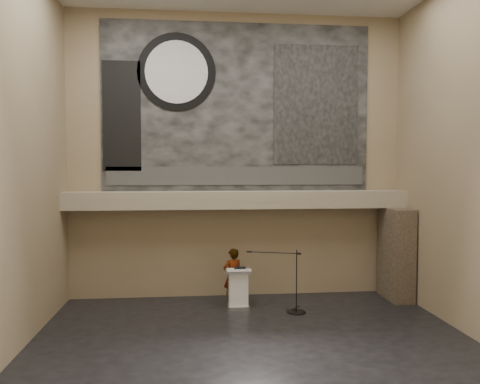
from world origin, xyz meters
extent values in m
plane|color=black|center=(0.00, 0.00, 0.00)|extent=(10.00, 10.00, 0.00)
cube|color=#837353|center=(0.00, 4.00, 4.25)|extent=(10.00, 0.02, 8.50)
cube|color=#837353|center=(0.00, -4.00, 4.25)|extent=(10.00, 0.02, 8.50)
cube|color=#837353|center=(-5.00, 0.00, 4.25)|extent=(0.02, 8.00, 8.50)
cube|color=#837353|center=(5.00, 0.00, 4.25)|extent=(0.02, 8.00, 8.50)
cube|color=gray|center=(0.00, 3.60, 2.95)|extent=(10.00, 0.80, 0.50)
cylinder|color=#B2893D|center=(-1.60, 3.55, 2.67)|extent=(0.04, 0.04, 0.06)
cylinder|color=#B2893D|center=(1.90, 3.55, 2.67)|extent=(0.04, 0.04, 0.06)
cube|color=black|center=(0.00, 3.97, 5.70)|extent=(8.00, 0.05, 5.00)
cube|color=#303030|center=(0.00, 3.93, 3.65)|extent=(7.76, 0.02, 0.55)
cylinder|color=black|center=(-1.80, 3.93, 6.70)|extent=(2.30, 0.02, 2.30)
cylinder|color=silver|center=(-1.80, 3.91, 6.70)|extent=(1.84, 0.02, 1.84)
cube|color=black|center=(2.40, 3.93, 5.80)|extent=(2.60, 0.02, 3.60)
cube|color=black|center=(-3.40, 3.93, 5.40)|extent=(1.10, 0.02, 3.20)
cube|color=#3D3125|center=(4.65, 3.15, 1.35)|extent=(0.60, 1.40, 2.70)
cube|color=silver|center=(-0.11, 2.67, 0.04)|extent=(0.61, 0.46, 0.08)
cube|color=white|center=(-0.11, 2.67, 0.56)|extent=(0.53, 0.37, 0.96)
cube|color=white|center=(-0.11, 2.65, 1.07)|extent=(0.68, 0.49, 0.12)
cube|color=black|center=(-0.05, 2.68, 1.12)|extent=(0.35, 0.30, 0.04)
cube|color=white|center=(-0.28, 2.63, 1.10)|extent=(0.26, 0.31, 0.00)
imported|color=silver|center=(-0.22, 3.06, 0.80)|extent=(0.68, 0.56, 1.60)
cylinder|color=black|center=(1.42, 2.12, 0.01)|extent=(0.52, 0.52, 0.02)
cylinder|color=black|center=(1.42, 2.12, 0.85)|extent=(0.03, 0.03, 1.70)
cylinder|color=black|center=(0.80, 2.31, 1.60)|extent=(1.38, 0.44, 0.02)
camera|label=1|loc=(-1.33, -10.07, 3.90)|focal=35.00mm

